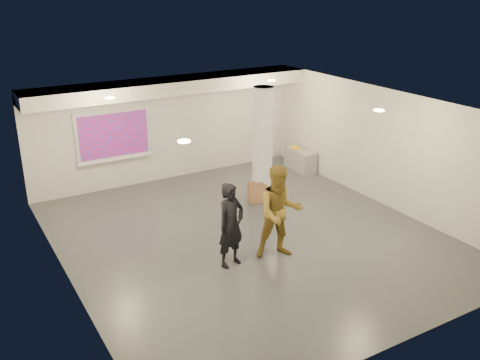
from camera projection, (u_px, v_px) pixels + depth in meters
floor at (249, 236)px, 12.20m from camera, size 8.00×9.00×0.01m
ceiling at (250, 107)px, 11.14m from camera, size 8.00×9.00×0.01m
wall_back at (168, 128)px, 15.30m from camera, size 8.00×0.01×3.00m
wall_front at (405, 263)px, 8.04m from camera, size 8.00×0.01×3.00m
wall_left at (63, 213)px, 9.77m from camera, size 0.01×9.00×3.00m
wall_right at (384, 147)px, 13.57m from camera, size 0.01×9.00×3.00m
soffit_band at (173, 85)px, 14.39m from camera, size 8.00×1.10×0.36m
downlight_nw at (110, 98)px, 12.12m from camera, size 0.22×0.22×0.02m
downlight_ne at (271, 80)px, 14.21m from camera, size 0.22×0.22×0.02m
downlight_sw at (184, 141)px, 8.89m from camera, size 0.22×0.22×0.02m
downlight_se at (379, 110)px, 10.98m from camera, size 0.22×0.22×0.02m
column at (263, 144)px, 13.83m from camera, size 0.52×0.52×3.00m
projection_screen at (114, 136)px, 14.49m from camera, size 2.10×0.13×1.42m
credenza at (300, 160)px, 16.34m from camera, size 0.48×1.12×0.65m
papers_stack at (295, 147)px, 16.42m from camera, size 0.27×0.33×0.02m
postit_pad at (296, 147)px, 16.40m from camera, size 0.33×0.39×0.03m
cardboard_back at (256, 191)px, 14.10m from camera, size 0.50×0.16×0.54m
cardboard_front at (258, 193)px, 13.95m from camera, size 0.52×0.25×0.55m
woman at (231, 225)px, 10.70m from camera, size 0.73×0.57×1.78m
man at (280, 212)px, 11.02m from camera, size 1.17×1.03×2.01m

